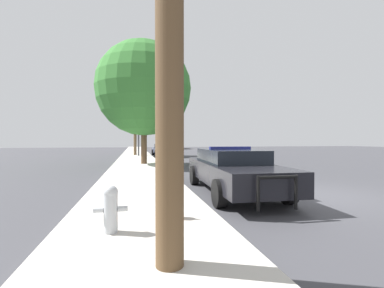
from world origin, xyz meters
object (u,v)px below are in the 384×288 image
(fire_hydrant, at_px, (111,207))
(tree_sidewalk_near, at_px, (144,89))
(box_truck, at_px, (171,140))
(police_car, at_px, (232,169))
(tree_sidewalk_mid, at_px, (135,104))
(traffic_light, at_px, (151,118))
(traffic_cone, at_px, (170,200))
(car_background_distant, at_px, (169,145))
(car_background_midblock, at_px, (162,150))

(fire_hydrant, xyz_separation_m, tree_sidewalk_near, (0.97, 12.50, 4.43))
(tree_sidewalk_near, bearing_deg, box_truck, 79.08)
(police_car, bearing_deg, tree_sidewalk_mid, -78.89)
(traffic_light, xyz_separation_m, traffic_cone, (-0.92, -20.72, -3.34))
(fire_hydrant, xyz_separation_m, car_background_distant, (7.25, 47.88, 0.16))
(box_truck, distance_m, tree_sidewalk_near, 33.62)
(traffic_light, relative_size, tree_sidewalk_mid, 0.70)
(traffic_light, bearing_deg, car_background_distant, 78.77)
(car_background_distant, height_order, tree_sidewalk_near, tree_sidewalk_near)
(car_background_midblock, distance_m, tree_sidewalk_mid, 5.47)
(traffic_light, xyz_separation_m, car_background_distant, (5.28, 26.59, -3.11))
(box_truck, bearing_deg, car_background_distant, -91.07)
(traffic_light, height_order, tree_sidewalk_mid, tree_sidewalk_mid)
(traffic_cone, bearing_deg, fire_hydrant, -151.47)
(police_car, relative_size, fire_hydrant, 7.10)
(traffic_light, distance_m, car_background_distant, 27.29)
(car_background_midblock, bearing_deg, tree_sidewalk_mid, 170.96)
(tree_sidewalk_near, bearing_deg, traffic_light, 83.52)
(car_background_midblock, xyz_separation_m, car_background_distant, (4.05, 25.55, 0.03))
(fire_hydrant, bearing_deg, traffic_cone, 28.53)
(car_background_midblock, relative_size, car_background_distant, 0.95)
(box_truck, xyz_separation_m, traffic_cone, (-6.26, -44.78, -1.21))
(police_car, height_order, tree_sidewalk_mid, tree_sidewalk_mid)
(traffic_light, xyz_separation_m, tree_sidewalk_mid, (-1.54, 1.33, 1.57))
(car_background_distant, relative_size, box_truck, 0.54)
(police_car, bearing_deg, traffic_cone, 51.12)
(traffic_light, bearing_deg, car_background_midblock, 40.39)
(tree_sidewalk_mid, bearing_deg, police_car, -81.37)
(police_car, xyz_separation_m, car_background_distant, (3.87, 44.67, -0.03))
(police_car, bearing_deg, tree_sidewalk_near, -73.02)
(fire_hydrant, relative_size, tree_sidewalk_near, 0.10)
(fire_hydrant, distance_m, traffic_cone, 1.20)
(traffic_light, distance_m, tree_sidewalk_mid, 2.57)
(car_background_distant, height_order, tree_sidewalk_mid, tree_sidewalk_mid)
(fire_hydrant, xyz_separation_m, tree_sidewalk_mid, (0.43, 22.62, 4.84))
(fire_hydrant, distance_m, tree_sidewalk_near, 13.30)
(police_car, distance_m, traffic_cone, 3.53)
(car_background_midblock, height_order, box_truck, box_truck)
(car_background_distant, bearing_deg, traffic_light, -100.99)
(traffic_light, bearing_deg, fire_hydrant, -95.29)
(traffic_cone, bearing_deg, car_background_midblock, 84.37)
(car_background_midblock, bearing_deg, traffic_cone, -98.69)
(car_background_midblock, xyz_separation_m, tree_sidewalk_mid, (-2.77, 0.29, 4.71))
(car_background_midblock, bearing_deg, traffic_light, -142.66)
(box_truck, xyz_separation_m, tree_sidewalk_mid, (-6.88, -22.73, 3.70))
(police_car, relative_size, box_truck, 0.69)
(fire_hydrant, bearing_deg, tree_sidewalk_near, 85.56)
(police_car, height_order, car_background_distant, police_car)
(traffic_light, xyz_separation_m, car_background_midblock, (1.23, 1.04, -3.14))
(police_car, distance_m, car_background_midblock, 19.12)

